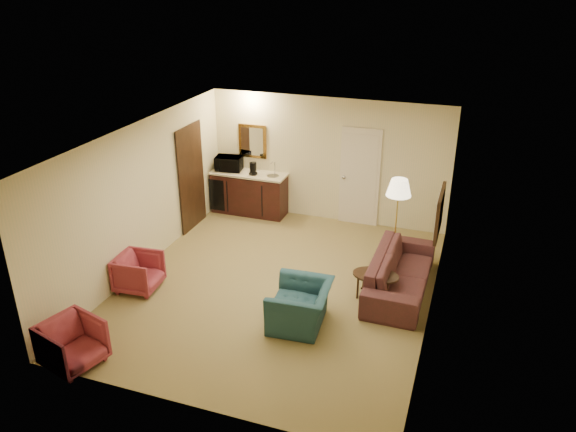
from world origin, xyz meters
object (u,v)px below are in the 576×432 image
Objects in this scene: wetbar_cabinet at (249,193)px; waste_bin at (277,212)px; coffee_maker at (253,169)px; floor_lamp at (396,223)px; teal_armchair at (300,299)px; coffee_table at (375,286)px; sofa at (401,266)px; microwave at (229,162)px; rose_chair_far at (72,342)px; rose_chair_near at (139,271)px.

wetbar_cabinet is 0.73m from waste_bin.
floor_lamp is at bearing -17.86° from coffee_maker.
coffee_table is (0.92, 1.10, -0.22)m from teal_armchair.
coffee_maker reaches higher than sofa.
wetbar_cabinet is 6.09× the size of coffee_maker.
coffee_maker is at bearing 179.83° from waste_bin.
microwave reaches higher than waste_bin.
rose_chair_far is (-3.85, -3.37, -0.08)m from sofa.
floor_lamp is at bearing -24.54° from rose_chair_far.
sofa reaches higher than coffee_table.
wetbar_cabinet is 4.19m from sofa.
rose_chair_far is 5.60m from microwave.
wetbar_cabinet is at bearing 155.29° from coffee_maker.
teal_armchair is 1.45m from coffee_table.
teal_armchair is at bearing -61.48° from microwave.
sofa is at bearing -35.14° from waste_bin.
rose_chair_near reaches higher than coffee_table.
rose_chair_near is at bearing -98.03° from wetbar_cabinet.
wetbar_cabinet reaches higher than rose_chair_near.
sofa is 0.55m from coffee_table.
rose_chair_far is 0.44× the size of floor_lamp.
sofa is at bearing 47.42° from coffee_table.
rose_chair_near is at bearing -97.42° from coffee_maker.
rose_chair_far is 2.71× the size of coffee_maker.
teal_armchair is at bearing -129.72° from coffee_table.
sofa is 3.62m from waste_bin.
microwave reaches higher than coffee_table.
rose_chair_near is (-4.10, -1.40, -0.10)m from sofa.
floor_lamp is at bearing -24.26° from waste_bin.
wetbar_cabinet is 3.58m from rose_chair_near.
microwave is (-1.12, 0.09, 0.97)m from waste_bin.
sofa is 4.04× the size of microwave.
waste_bin is (-2.61, 2.45, -0.08)m from coffee_table.
microwave is (0.03, 3.57, 0.76)m from rose_chair_near.
coffee_table is at bearing 135.98° from teal_armchair.
microwave is at bearing -5.58° from rose_chair_near.
floor_lamp is (0.09, 1.23, 0.61)m from coffee_table.
rose_chair_near is 0.94× the size of rose_chair_far.
rose_chair_far is 5.51m from coffee_maker.
waste_bin is (0.65, -0.07, -0.32)m from wetbar_cabinet.
sofa reaches higher than rose_chair_far.
coffee_table is at bearing -94.25° from floor_lamp.
coffee_table is 1.38m from floor_lamp.
sofa is at bearing -37.21° from microwave.
microwave is at bearing 161.08° from floor_lamp.
coffee_table is 3.58m from waste_bin.
floor_lamp is at bearing -21.01° from wetbar_cabinet.
rose_chair_far is 2.65× the size of waste_bin.
teal_armchair is 2.85m from rose_chair_near.
coffee_maker reaches higher than coffee_table.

